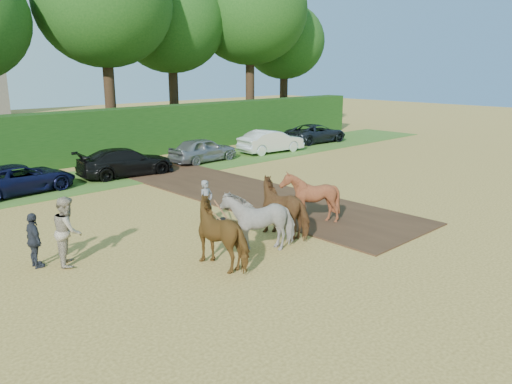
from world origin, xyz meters
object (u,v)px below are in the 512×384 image
at_px(spectator_near, 68,231).
at_px(plough_team, 271,213).
at_px(spectator_far, 34,240).
at_px(parked_cars, 139,160).

height_order(spectator_near, plough_team, spectator_near).
relative_size(spectator_far, parked_cars, 0.04).
bearing_deg(spectator_near, parked_cars, -14.86).
xyz_separation_m(spectator_far, plough_team, (6.33, -2.94, 0.14)).
xyz_separation_m(spectator_near, spectator_far, (-0.80, 0.40, -0.20)).
bearing_deg(spectator_far, plough_team, -113.91).
bearing_deg(spectator_far, spectator_near, -115.64).
bearing_deg(plough_team, spectator_near, 155.37).
height_order(spectator_far, parked_cars, spectator_far).
relative_size(spectator_near, spectator_far, 1.25).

